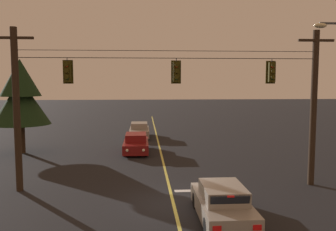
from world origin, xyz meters
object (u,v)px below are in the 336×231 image
(traffic_light_centre, at_px, (272,72))
(car_oncoming_trailing, at_px, (139,131))
(traffic_light_left_inner, at_px, (176,72))
(car_waiting_near_lane, at_px, (222,204))
(car_oncoming_lead, at_px, (136,144))
(traffic_light_leftmost, at_px, (67,72))
(tree_verge_near, at_px, (21,95))

(traffic_light_centre, bearing_deg, car_oncoming_trailing, 112.67)
(traffic_light_left_inner, bearing_deg, traffic_light_centre, 0.00)
(car_waiting_near_lane, relative_size, car_oncoming_trailing, 0.98)
(traffic_light_centre, xyz_separation_m, car_oncoming_lead, (-6.87, 8.98, -5.06))
(traffic_light_leftmost, bearing_deg, car_waiting_near_lane, -33.29)
(traffic_light_left_inner, height_order, car_waiting_near_lane, traffic_light_left_inner)
(traffic_light_leftmost, distance_m, tree_verge_near, 10.83)
(car_oncoming_lead, distance_m, car_oncoming_trailing, 7.09)
(traffic_light_centre, bearing_deg, traffic_light_left_inner, 180.00)
(traffic_light_leftmost, height_order, traffic_light_centre, same)
(traffic_light_centre, xyz_separation_m, tree_verge_near, (-15.21, 9.31, -1.44))
(traffic_light_left_inner, distance_m, car_oncoming_lead, 10.53)
(traffic_light_leftmost, xyz_separation_m, tree_verge_near, (-5.34, 9.31, -1.44))
(car_waiting_near_lane, distance_m, car_oncoming_lead, 13.71)
(traffic_light_left_inner, xyz_separation_m, car_oncoming_trailing, (-2.00, 16.06, -5.06))
(traffic_light_leftmost, distance_m, car_waiting_near_lane, 9.29)
(car_waiting_near_lane, bearing_deg, traffic_light_left_inner, 107.50)
(car_oncoming_lead, height_order, car_oncoming_trailing, same)
(traffic_light_centre, relative_size, car_oncoming_trailing, 0.28)
(tree_verge_near, bearing_deg, traffic_light_leftmost, -60.19)
(traffic_light_leftmost, relative_size, car_oncoming_trailing, 0.28)
(car_oncoming_trailing, bearing_deg, traffic_light_left_inner, -82.90)
(traffic_light_centre, xyz_separation_m, car_oncoming_trailing, (-6.71, 16.06, -5.06))
(traffic_light_centre, relative_size, car_oncoming_lead, 0.28)
(traffic_light_left_inner, bearing_deg, traffic_light_leftmost, 180.00)
(car_waiting_near_lane, relative_size, car_oncoming_lead, 0.98)
(traffic_light_left_inner, distance_m, tree_verge_near, 14.11)
(car_waiting_near_lane, relative_size, tree_verge_near, 0.63)
(car_oncoming_lead, bearing_deg, traffic_light_leftmost, -108.48)
(car_oncoming_trailing, bearing_deg, traffic_light_centre, -67.33)
(traffic_light_centre, height_order, tree_verge_near, tree_verge_near)
(traffic_light_leftmost, bearing_deg, car_oncoming_lead, 71.52)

